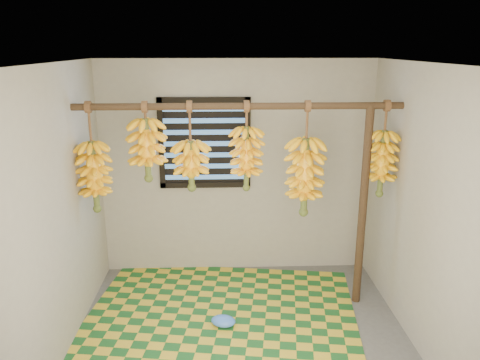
{
  "coord_description": "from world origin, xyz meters",
  "views": [
    {
      "loc": [
        -0.16,
        -3.53,
        2.53
      ],
      "look_at": [
        0.0,
        0.55,
        1.35
      ],
      "focal_mm": 35.0,
      "sensor_mm": 36.0,
      "label": 1
    }
  ],
  "objects_px": {
    "banana_bunch_a": "(94,176)",
    "banana_bunch_f": "(382,163)",
    "plastic_bag": "(223,321)",
    "woven_mat": "(221,317)",
    "banana_bunch_b": "(147,150)",
    "banana_bunch_d": "(246,159)",
    "banana_bunch_c": "(191,165)",
    "support_post": "(363,209)",
    "banana_bunch_e": "(305,177)"
  },
  "relations": [
    {
      "from": "banana_bunch_b",
      "to": "banana_bunch_e",
      "type": "height_order",
      "value": "same"
    },
    {
      "from": "support_post",
      "to": "banana_bunch_b",
      "type": "xyz_separation_m",
      "value": [
        -2.05,
        0.0,
        0.61
      ]
    },
    {
      "from": "banana_bunch_a",
      "to": "banana_bunch_d",
      "type": "bearing_deg",
      "value": 0.0
    },
    {
      "from": "woven_mat",
      "to": "banana_bunch_c",
      "type": "height_order",
      "value": "banana_bunch_c"
    },
    {
      "from": "plastic_bag",
      "to": "banana_bunch_f",
      "type": "bearing_deg",
      "value": 15.18
    },
    {
      "from": "support_post",
      "to": "woven_mat",
      "type": "xyz_separation_m",
      "value": [
        -1.39,
        -0.25,
        -0.99
      ]
    },
    {
      "from": "support_post",
      "to": "banana_bunch_e",
      "type": "relative_size",
      "value": 1.83
    },
    {
      "from": "banana_bunch_e",
      "to": "support_post",
      "type": "bearing_deg",
      "value": 0.0
    },
    {
      "from": "woven_mat",
      "to": "banana_bunch_d",
      "type": "distance_m",
      "value": 1.55
    },
    {
      "from": "woven_mat",
      "to": "banana_bunch_a",
      "type": "height_order",
      "value": "banana_bunch_a"
    },
    {
      "from": "banana_bunch_f",
      "to": "banana_bunch_a",
      "type": "bearing_deg",
      "value": -180.0
    },
    {
      "from": "support_post",
      "to": "banana_bunch_e",
      "type": "xyz_separation_m",
      "value": [
        -0.58,
        0.0,
        0.33
      ]
    },
    {
      "from": "support_post",
      "to": "banana_bunch_d",
      "type": "relative_size",
      "value": 2.38
    },
    {
      "from": "banana_bunch_e",
      "to": "banana_bunch_f",
      "type": "height_order",
      "value": "same"
    },
    {
      "from": "support_post",
      "to": "woven_mat",
      "type": "height_order",
      "value": "support_post"
    },
    {
      "from": "support_post",
      "to": "banana_bunch_b",
      "type": "relative_size",
      "value": 2.72
    },
    {
      "from": "banana_bunch_a",
      "to": "banana_bunch_e",
      "type": "relative_size",
      "value": 0.94
    },
    {
      "from": "banana_bunch_a",
      "to": "banana_bunch_e",
      "type": "height_order",
      "value": "same"
    },
    {
      "from": "woven_mat",
      "to": "banana_bunch_e",
      "type": "relative_size",
      "value": 2.36
    },
    {
      "from": "banana_bunch_b",
      "to": "banana_bunch_d",
      "type": "height_order",
      "value": "same"
    },
    {
      "from": "plastic_bag",
      "to": "banana_bunch_c",
      "type": "relative_size",
      "value": 0.28
    },
    {
      "from": "banana_bunch_a",
      "to": "banana_bunch_d",
      "type": "relative_size",
      "value": 1.23
    },
    {
      "from": "banana_bunch_d",
      "to": "plastic_bag",
      "type": "bearing_deg",
      "value": -119.37
    },
    {
      "from": "banana_bunch_a",
      "to": "banana_bunch_f",
      "type": "bearing_deg",
      "value": 0.0
    },
    {
      "from": "woven_mat",
      "to": "banana_bunch_a",
      "type": "bearing_deg",
      "value": 167.7
    },
    {
      "from": "support_post",
      "to": "banana_bunch_f",
      "type": "distance_m",
      "value": 0.48
    },
    {
      "from": "banana_bunch_c",
      "to": "banana_bunch_d",
      "type": "height_order",
      "value": "same"
    },
    {
      "from": "banana_bunch_a",
      "to": "banana_bunch_f",
      "type": "xyz_separation_m",
      "value": [
        2.7,
        0.0,
        0.1
      ]
    },
    {
      "from": "support_post",
      "to": "banana_bunch_f",
      "type": "bearing_deg",
      "value": 0.0
    },
    {
      "from": "woven_mat",
      "to": "plastic_bag",
      "type": "xyz_separation_m",
      "value": [
        0.02,
        -0.16,
        0.05
      ]
    },
    {
      "from": "banana_bunch_b",
      "to": "woven_mat",
      "type": "bearing_deg",
      "value": -20.99
    },
    {
      "from": "banana_bunch_c",
      "to": "banana_bunch_d",
      "type": "xyz_separation_m",
      "value": [
        0.52,
        0.0,
        0.06
      ]
    },
    {
      "from": "plastic_bag",
      "to": "banana_bunch_e",
      "type": "distance_m",
      "value": 1.55
    },
    {
      "from": "plastic_bag",
      "to": "banana_bunch_b",
      "type": "bearing_deg",
      "value": 148.96
    },
    {
      "from": "banana_bunch_c",
      "to": "banana_bunch_d",
      "type": "distance_m",
      "value": 0.52
    },
    {
      "from": "woven_mat",
      "to": "banana_bunch_f",
      "type": "xyz_separation_m",
      "value": [
        1.54,
        0.25,
        1.45
      ]
    },
    {
      "from": "plastic_bag",
      "to": "banana_bunch_e",
      "type": "height_order",
      "value": "banana_bunch_e"
    },
    {
      "from": "banana_bunch_b",
      "to": "banana_bunch_e",
      "type": "bearing_deg",
      "value": 0.0
    },
    {
      "from": "banana_bunch_c",
      "to": "banana_bunch_a",
      "type": "bearing_deg",
      "value": -180.0
    },
    {
      "from": "woven_mat",
      "to": "banana_bunch_c",
      "type": "distance_m",
      "value": 1.49
    },
    {
      "from": "support_post",
      "to": "banana_bunch_c",
      "type": "height_order",
      "value": "banana_bunch_c"
    },
    {
      "from": "support_post",
      "to": "banana_bunch_a",
      "type": "xyz_separation_m",
      "value": [
        -2.55,
        -0.0,
        0.36
      ]
    },
    {
      "from": "woven_mat",
      "to": "banana_bunch_a",
      "type": "relative_size",
      "value": 2.51
    },
    {
      "from": "banana_bunch_c",
      "to": "banana_bunch_f",
      "type": "xyz_separation_m",
      "value": [
        1.8,
        0.0,
        0.0
      ]
    },
    {
      "from": "banana_bunch_b",
      "to": "banana_bunch_f",
      "type": "relative_size",
      "value": 0.8
    },
    {
      "from": "banana_bunch_c",
      "to": "banana_bunch_d",
      "type": "relative_size",
      "value": 0.99
    },
    {
      "from": "support_post",
      "to": "banana_bunch_c",
      "type": "bearing_deg",
      "value": 180.0
    },
    {
      "from": "banana_bunch_c",
      "to": "banana_bunch_e",
      "type": "bearing_deg",
      "value": 0.0
    },
    {
      "from": "support_post",
      "to": "banana_bunch_d",
      "type": "height_order",
      "value": "banana_bunch_d"
    },
    {
      "from": "banana_bunch_e",
      "to": "plastic_bag",
      "type": "bearing_deg",
      "value": -152.41
    }
  ]
}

